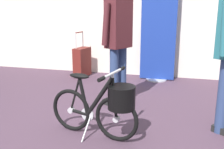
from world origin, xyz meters
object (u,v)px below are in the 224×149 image
object	(u,v)px
folding_bike_foreground	(104,105)
rolling_suitcase	(82,62)
floor_banner_stand	(158,33)
visitor_browsing	(118,37)

from	to	relation	value
folding_bike_foreground	rolling_suitcase	size ratio (longest dim) A/B	1.16
floor_banner_stand	visitor_browsing	size ratio (longest dim) A/B	1.16
rolling_suitcase	visitor_browsing	bearing A→B (deg)	-52.36
folding_bike_foreground	rolling_suitcase	world-z (taller)	rolling_suitcase
floor_banner_stand	visitor_browsing	world-z (taller)	floor_banner_stand
floor_banner_stand	folding_bike_foreground	bearing A→B (deg)	-97.32
floor_banner_stand	visitor_browsing	distance (m)	1.44
rolling_suitcase	folding_bike_foreground	bearing A→B (deg)	-64.28
visitor_browsing	rolling_suitcase	world-z (taller)	visitor_browsing
visitor_browsing	rolling_suitcase	bearing A→B (deg)	127.64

